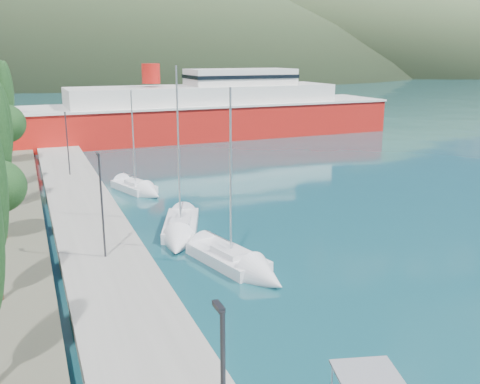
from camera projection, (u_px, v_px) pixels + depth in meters
name	position (u px, v px, depth m)	size (l,w,h in m)	color
ground	(78.00, 105.00, 130.90)	(1400.00, 1400.00, 0.00)	#144850
quay	(81.00, 205.00, 43.18)	(5.00, 88.00, 0.80)	gray
hills_near	(179.00, 0.00, 380.62)	(1010.00, 520.00, 115.00)	#3F5030
tree_row	(2.00, 128.00, 46.46)	(4.15, 63.99, 10.82)	#47301E
lamp_posts	(99.00, 197.00, 31.38)	(0.15, 43.96, 6.06)	#2D2D33
sailboat_near	(247.00, 268.00, 30.69)	(4.30, 8.29, 11.42)	silver
sailboat_mid	(179.00, 235.00, 36.29)	(5.04, 8.88, 12.40)	silver
sailboat_far	(143.00, 191.00, 48.11)	(4.19, 7.14, 10.00)	silver
ferry	(206.00, 113.00, 80.43)	(58.03, 13.56, 11.47)	red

